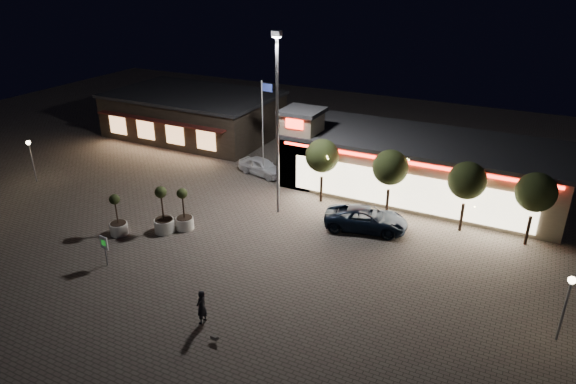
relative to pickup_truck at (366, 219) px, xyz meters
The scene contains 19 objects.
ground 11.85m from the pickup_truck, 135.11° to the right, with size 90.00×90.00×0.00m, color #60574E.
retail_building 7.69m from the pickup_truck, 81.43° to the left, with size 20.40×8.40×6.10m.
restaurant_building 25.26m from the pickup_truck, 152.55° to the left, with size 16.40×11.00×4.30m.
floodlight_pole 8.95m from the pickup_truck, behind, with size 0.60×0.40×12.38m.
flagpole 11.97m from the pickup_truck, 155.66° to the left, with size 0.95×0.10×8.00m.
lamp_post_west 26.79m from the pickup_truck, behind, with size 0.36×0.36×3.48m.
lamp_post_east 13.35m from the pickup_truck, 28.64° to the right, with size 0.36×0.36×3.48m.
string_tree_a 5.84m from the pickup_truck, 148.80° to the left, with size 2.42×2.42×4.79m.
string_tree_b 3.91m from the pickup_truck, 76.84° to the left, with size 2.42×2.42×4.79m.
string_tree_c 6.82m from the pickup_truck, 25.27° to the left, with size 2.42×2.42×4.79m.
string_tree_d 10.37m from the pickup_truck, 15.42° to the left, with size 2.42×2.42×4.79m.
pickup_truck is the anchor object (origin of this frame).
white_sedan 12.05m from the pickup_truck, 154.42° to the left, with size 1.70×4.22×1.44m, color white.
pedestrian 13.44m from the pickup_truck, 107.14° to the right, with size 0.66×0.43×1.82m, color black.
dog 14.02m from the pickup_truck, 100.53° to the right, with size 0.47×0.17×0.25m.
planter_left 13.25m from the pickup_truck, 151.51° to the right, with size 1.31×1.31×3.22m.
planter_mid 16.15m from the pickup_truck, 150.64° to the right, with size 1.15×1.15×2.83m.
planter_right 11.99m from the pickup_truck, 153.28° to the right, with size 1.19×1.19×2.91m.
valet_sign 16.35m from the pickup_truck, 137.19° to the right, with size 0.63×0.13×1.92m.
Camera 1 is at (17.42, -20.80, 16.21)m, focal length 32.00 mm.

